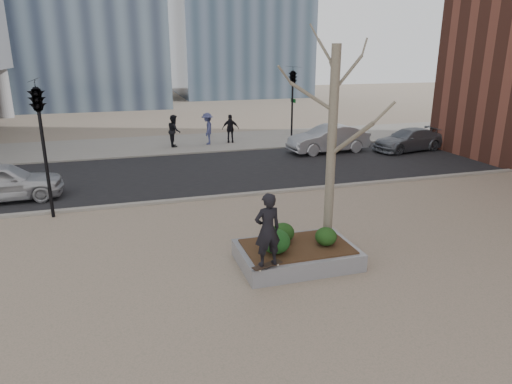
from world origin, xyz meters
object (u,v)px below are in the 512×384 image
object	(u,v)px
planter	(297,255)
skateboard	(267,266)
skateboarder	(267,230)
police_car	(2,182)

from	to	relation	value
planter	skateboard	bearing A→B (deg)	-141.34
planter	skateboarder	distance (m)	1.84
police_car	planter	bearing A→B (deg)	-135.11
planter	skateboarder	world-z (taller)	skateboarder
planter	police_car	bearing A→B (deg)	136.53
skateboard	planter	bearing A→B (deg)	19.81
skateboarder	skateboard	bearing A→B (deg)	-6.48
police_car	skateboarder	bearing A→B (deg)	-142.09
police_car	skateboard	bearing A→B (deg)	-142.09
skateboard	police_car	distance (m)	11.50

